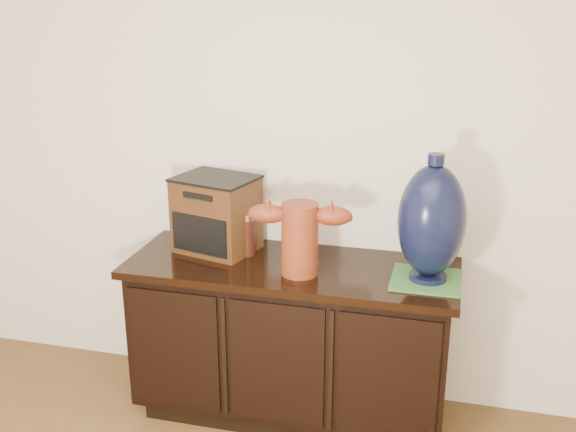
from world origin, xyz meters
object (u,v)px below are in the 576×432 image
(lamp_base, at_px, (432,221))
(spray_can, at_px, (247,234))
(tv_radio, at_px, (216,214))
(terracotta_vessel, at_px, (300,235))
(sideboard, at_px, (291,339))

(lamp_base, bearing_deg, spray_can, 173.22)
(lamp_base, relative_size, spray_can, 2.70)
(tv_radio, xyz_separation_m, lamp_base, (0.97, -0.12, 0.09))
(terracotta_vessel, bearing_deg, lamp_base, -1.84)
(sideboard, relative_size, spray_can, 7.40)
(terracotta_vessel, height_order, spray_can, terracotta_vessel)
(terracotta_vessel, height_order, tv_radio, tv_radio)
(tv_radio, bearing_deg, terracotta_vessel, -7.82)
(terracotta_vessel, distance_m, spray_can, 0.33)
(sideboard, xyz_separation_m, terracotta_vessel, (0.06, -0.09, 0.54))
(sideboard, distance_m, terracotta_vessel, 0.55)
(sideboard, xyz_separation_m, spray_can, (-0.22, 0.07, 0.47))
(terracotta_vessel, bearing_deg, tv_radio, 149.38)
(tv_radio, bearing_deg, lamp_base, 7.50)
(sideboard, height_order, lamp_base, lamp_base)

